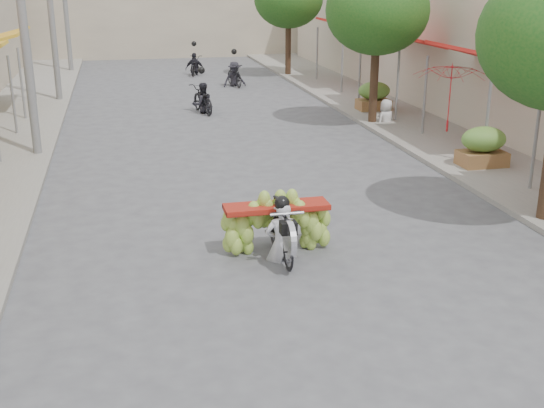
% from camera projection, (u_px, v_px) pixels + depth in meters
% --- Properties ---
extents(ground, '(120.00, 120.00, 0.00)m').
position_uv_depth(ground, '(363.00, 351.00, 9.39)').
color(ground, '#55565B').
rests_on(ground, ground).
extents(sidewalk_right, '(4.00, 60.00, 0.12)m').
position_uv_depth(sidewalk_right, '(404.00, 115.00, 24.69)').
color(sidewalk_right, gray).
rests_on(sidewalk_right, ground).
extents(utility_pole_mid, '(0.60, 0.24, 8.00)m').
position_uv_depth(utility_pole_mid, '(22.00, 10.00, 18.06)').
color(utility_pole_mid, slate).
rests_on(utility_pole_mid, ground).
extents(street_tree_mid, '(3.40, 3.40, 5.25)m').
position_uv_depth(street_tree_mid, '(377.00, 11.00, 22.24)').
color(street_tree_mid, '#3A2719').
rests_on(street_tree_mid, ground).
extents(produce_crate_mid, '(1.20, 0.88, 1.16)m').
position_uv_depth(produce_crate_mid, '(483.00, 144.00, 17.84)').
color(produce_crate_mid, brown).
rests_on(produce_crate_mid, ground).
extents(produce_crate_far, '(1.20, 0.88, 1.16)m').
position_uv_depth(produce_crate_far, '(374.00, 94.00, 25.24)').
color(produce_crate_far, brown).
rests_on(produce_crate_far, ground).
extents(banana_motorbike, '(2.20, 1.92, 2.04)m').
position_uv_depth(banana_motorbike, '(279.00, 221.00, 12.34)').
color(banana_motorbike, black).
rests_on(banana_motorbike, ground).
extents(market_umbrella, '(2.39, 2.39, 1.97)m').
position_uv_depth(market_umbrella, '(453.00, 63.00, 18.95)').
color(market_umbrella, red).
rests_on(market_umbrella, ground).
extents(pedestrian, '(0.87, 0.73, 1.51)m').
position_uv_depth(pedestrian, '(387.00, 99.00, 23.21)').
color(pedestrian, silver).
rests_on(pedestrian, ground).
extents(bg_motorbike_a, '(1.04, 1.91, 1.95)m').
position_uv_depth(bg_motorbike_a, '(202.00, 94.00, 25.23)').
color(bg_motorbike_a, black).
rests_on(bg_motorbike_a, ground).
extents(bg_motorbike_b, '(1.14, 1.90, 1.95)m').
position_uv_depth(bg_motorbike_b, '(234.00, 68.00, 31.17)').
color(bg_motorbike_b, black).
rests_on(bg_motorbike_b, ground).
extents(bg_motorbike_c, '(1.08, 1.78, 1.95)m').
position_uv_depth(bg_motorbike_c, '(195.00, 60.00, 34.68)').
color(bg_motorbike_c, black).
rests_on(bg_motorbike_c, ground).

